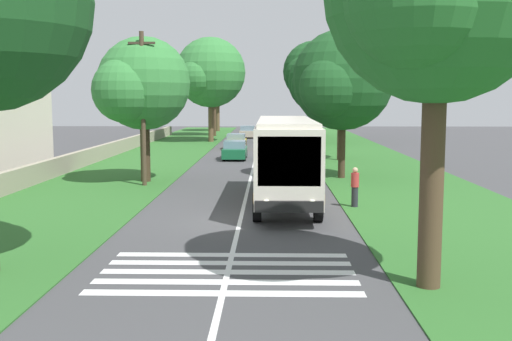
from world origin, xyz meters
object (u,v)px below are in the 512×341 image
object	(u,v)px
trailing_car_0	(235,151)
roadside_tree_left_2	(210,75)
trailing_car_3	(247,132)
roadside_tree_left_3	(213,69)
roadside_tree_right_0	(340,83)
trailing_car_2	(276,137)
roadside_tree_right_2	(312,74)
coach_bus	(285,155)
roadside_tree_left_4	(141,86)
pedestrian	(355,187)
roadside_tree_right_1	(339,77)
utility_pole	(143,107)
roadside_tree_left_1	(216,89)
roadside_tree_right_3	(318,83)
trailing_car_1	(236,142)

from	to	relation	value
trailing_car_0	roadside_tree_left_2	distance (m)	20.41
trailing_car_3	roadside_tree_left_2	world-z (taller)	roadside_tree_left_2
roadside_tree_left_3	roadside_tree_right_0	distance (m)	41.41
trailing_car_2	roadside_tree_right_2	world-z (taller)	roadside_tree_right_2
roadside_tree_left_3	roadside_tree_right_2	xyz separation A→B (m)	(-1.34, -11.94, -0.58)
coach_bus	roadside_tree_left_2	bearing A→B (deg)	10.31
roadside_tree_left_4	pedestrian	distance (m)	13.94
roadside_tree_right_1	roadside_tree_right_2	size ratio (longest dim) A/B	0.78
trailing_car_0	roadside_tree_left_3	bearing A→B (deg)	8.39
trailing_car_3	roadside_tree_right_1	xyz separation A→B (m)	(-26.68, -7.75, 5.57)
utility_pole	roadside_tree_left_3	bearing A→B (deg)	0.34
roadside_tree_right_0	roadside_tree_right_1	world-z (taller)	roadside_tree_right_1
trailing_car_3	roadside_tree_left_1	distance (m)	15.81
roadside_tree_left_3	roadside_tree_right_1	bearing A→B (deg)	-157.81
trailing_car_2	pedestrian	xyz separation A→B (m)	(-37.25, -2.96, 0.24)
roadside_tree_left_1	pedestrian	world-z (taller)	roadside_tree_left_1
roadside_tree_left_4	roadside_tree_right_3	world-z (taller)	roadside_tree_right_3
roadside_tree_left_2	roadside_tree_left_4	xyz separation A→B (m)	(-31.99, 0.64, -1.89)
roadside_tree_left_4	roadside_tree_right_2	size ratio (longest dim) A/B	0.70
trailing_car_0	utility_pole	distance (m)	15.52
trailing_car_2	roadside_tree_left_1	size ratio (longest dim) A/B	0.51
roadside_tree_left_2	roadside_tree_right_0	distance (m)	31.86
roadside_tree_left_1	roadside_tree_left_4	size ratio (longest dim) A/B	1.07
coach_bus	trailing_car_1	size ratio (longest dim) A/B	2.60
trailing_car_0	trailing_car_1	world-z (taller)	same
roadside_tree_left_4	roadside_tree_right_3	bearing A→B (deg)	-21.67
roadside_tree_left_2	utility_pole	distance (m)	33.70
roadside_tree_right_2	roadside_tree_right_3	xyz separation A→B (m)	(-10.18, 0.05, -1.41)
trailing_car_1	roadside_tree_left_2	world-z (taller)	roadside_tree_left_2
roadside_tree_right_3	trailing_car_3	bearing A→B (deg)	41.08
coach_bus	roadside_tree_right_3	bearing A→B (deg)	-6.58
trailing_car_3	trailing_car_0	bearing A→B (deg)	179.96
roadside_tree_left_1	trailing_car_3	bearing A→B (deg)	-160.79
trailing_car_0	roadside_tree_right_1	xyz separation A→B (m)	(-0.67, -7.77, 5.57)
roadside_tree_left_1	utility_pole	bearing A→B (deg)	-179.07
roadside_tree_right_2	trailing_car_0	bearing A→B (deg)	164.34
trailing_car_3	roadside_tree_left_1	xyz separation A→B (m)	(14.05, 4.89, 5.36)
trailing_car_0	roadside_tree_left_2	bearing A→B (deg)	11.13
trailing_car_0	trailing_car_3	bearing A→B (deg)	-0.04
roadside_tree_left_1	roadside_tree_right_3	xyz separation A→B (m)	(-22.79, -12.52, 0.17)
trailing_car_0	trailing_car_3	xyz separation A→B (m)	(26.01, -0.02, 0.00)
coach_bus	roadside_tree_right_2	distance (m)	47.90
trailing_car_0	pedestrian	xyz separation A→B (m)	(-20.83, -6.29, 0.24)
trailing_car_2	roadside_tree_left_4	bearing A→B (deg)	165.32
roadside_tree_right_0	trailing_car_3	bearing A→B (deg)	10.25
roadside_tree_left_3	roadside_tree_left_4	xyz separation A→B (m)	(-41.78, 0.13, -2.89)
trailing_car_1	roadside_tree_left_4	size ratio (longest dim) A/B	0.54
roadside_tree_right_3	pedestrian	xyz separation A→B (m)	(-38.09, 1.35, -5.29)
trailing_car_1	trailing_car_2	distance (m)	8.00
trailing_car_1	roadside_tree_left_2	size ratio (longest dim) A/B	0.39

